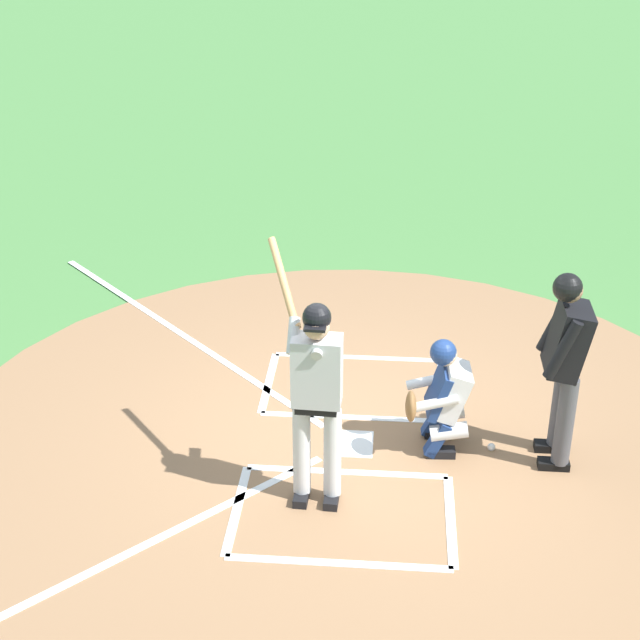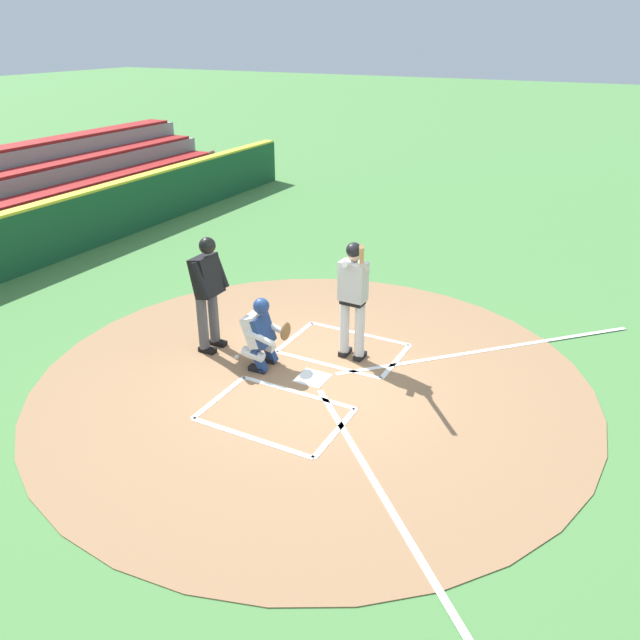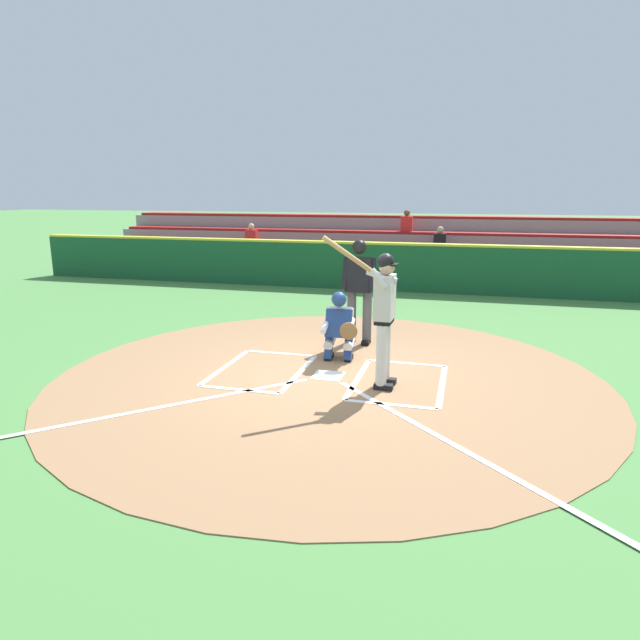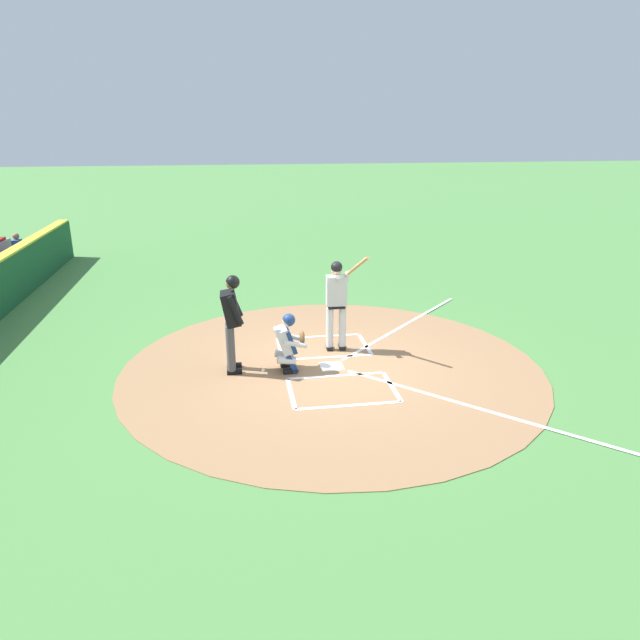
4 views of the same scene
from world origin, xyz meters
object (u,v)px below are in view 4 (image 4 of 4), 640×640
at_px(batter, 337,299).
at_px(plate_umpire, 231,317).
at_px(baseball, 263,370).
at_px(catcher, 288,341).

bearing_deg(batter, plate_umpire, -70.49).
xyz_separation_m(plate_umpire, baseball, (0.10, 0.54, -1.04)).
relative_size(batter, plate_umpire, 1.14).
bearing_deg(batter, baseball, -61.45).
height_order(catcher, baseball, catcher).
relative_size(plate_umpire, baseball, 25.20).
bearing_deg(plate_umpire, batter, 109.51).
bearing_deg(plate_umpire, baseball, 79.06).
bearing_deg(catcher, baseball, -90.52).
xyz_separation_m(catcher, baseball, (-0.00, -0.48, -0.55)).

